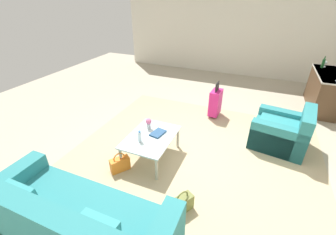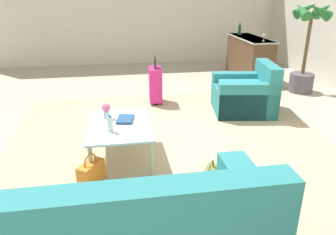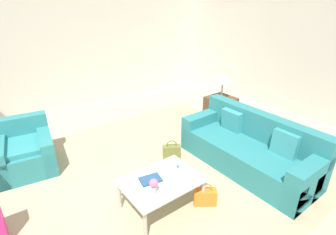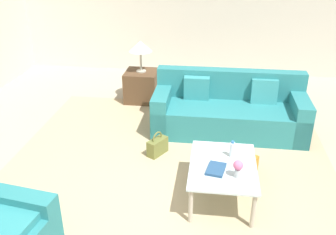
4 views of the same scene
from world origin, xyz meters
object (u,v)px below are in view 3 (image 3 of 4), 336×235
Objects in this scene: handbag_orange at (205,197)px; flower_vase at (154,185)px; table_lamp at (223,78)px; armchair at (25,152)px; coffee_table_book at (150,179)px; side_table at (220,109)px; handbag_olive at (172,151)px; couch at (250,150)px; water_bottle at (178,172)px; coffee_table at (161,183)px.

flower_vase is at bearing 166.11° from handbag_orange.
table_lamp reaches higher than flower_vase.
armchair is 3.86× the size of coffee_table_book.
armchair is 4.14m from side_table.
handbag_orange is (0.64, -0.41, -0.34)m from coffee_table_book.
side_table is at bearing -9.27° from armchair.
handbag_olive and handbag_orange have the same top height.
couch reaches higher than side_table.
armchair reaches higher than handbag_orange.
armchair is 2.57m from flower_vase.
side_table is (3.02, 1.65, -0.29)m from flower_vase.
coffee_table_book is 0.78× the size of handbag_olive.
flower_vase reaches higher than water_bottle.
table_lamp is at bearing 31.61° from water_bottle.
coffee_table is at bearing -151.82° from side_table.
armchair reaches higher than coffee_table_book.
couch is 11.45× the size of water_bottle.
couch is 8.37× the size of coffee_table_book.
water_bottle is 1.28m from handbag_olive.
armchair reaches higher than handbag_olive.
flower_vase is at bearing -102.76° from coffee_table_book.
armchair is 3.01× the size of handbag_orange.
coffee_table_book is (-0.12, 0.08, 0.07)m from coffee_table.
handbag_orange is (0.52, -0.33, -0.27)m from coffee_table.
armchair is 4.21m from table_lamp.
coffee_table_book is at bearing -154.07° from table_lamp.
coffee_table is 3.75× the size of coffee_table_book.
couch is 1.37m from handbag_olive.
armchair is at bearing 170.73° from table_lamp.
couch is at bearing -3.18° from coffee_table.
table_lamp is at bearing -9.27° from armchair.
water_bottle is 0.38m from coffee_table_book.
handbag_orange is at bearing -36.31° from water_bottle.
flower_vase is 3.47m from table_lamp.
water_bottle is (-1.60, 0.00, 0.24)m from couch.
side_table reaches higher than coffee_table.
handbag_olive is at bearing 43.78° from flower_vase.
water_bottle is 3.06m from side_table.
coffee_table_book is at bearing -154.07° from side_table.
handbag_orange is (1.81, -2.50, -0.16)m from armchair.
table_lamp reaches higher than water_bottle.
table_lamp reaches higher than armchair.
flower_vase is 0.57× the size of handbag_orange.
flower_vase is at bearing -136.22° from handbag_olive.
coffee_table_book reaches higher than handbag_orange.
coffee_table_book is 0.49× the size of table_lamp.
coffee_table is 1.84× the size of table_lamp.
handbag_orange is at bearing -141.27° from side_table.
couch is at bearing -47.22° from handbag_olive.
couch is 2.02m from table_lamp.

